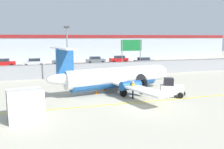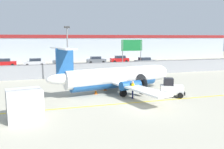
{
  "view_description": "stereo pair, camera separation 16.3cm",
  "coord_description": "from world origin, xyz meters",
  "px_view_note": "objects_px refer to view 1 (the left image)",
  "views": [
    {
      "loc": [
        -9.45,
        -18.35,
        5.87
      ],
      "look_at": [
        -1.18,
        7.63,
        1.8
      ],
      "focal_mm": 40.0,
      "sensor_mm": 36.0,
      "label": 1
    },
    {
      "loc": [
        -9.29,
        -18.4,
        5.87
      ],
      "look_at": [
        -1.18,
        7.63,
        1.8
      ],
      "focal_mm": 40.0,
      "sensor_mm": 36.0,
      "label": 2
    }
  ],
  "objects_px": {
    "parked_car_0": "(4,63)",
    "parked_car_2": "(62,61)",
    "parked_car_3": "(95,60)",
    "parked_car_4": "(119,59)",
    "parked_car_5": "(144,61)",
    "apron_light_pole": "(67,50)",
    "commuter_airplane": "(117,77)",
    "parked_car_1": "(34,62)",
    "cargo_container": "(25,105)",
    "ground_crew_worker": "(133,89)",
    "highway_sign": "(131,48)",
    "traffic_cone_near_left": "(96,91)",
    "traffic_cone_near_right": "(105,88)",
    "baggage_tug": "(171,88)"
  },
  "relations": [
    {
      "from": "traffic_cone_near_right",
      "to": "baggage_tug",
      "type": "bearing_deg",
      "value": -42.24
    },
    {
      "from": "commuter_airplane",
      "to": "baggage_tug",
      "type": "xyz_separation_m",
      "value": [
        4.48,
        -3.68,
        -0.75
      ]
    },
    {
      "from": "baggage_tug",
      "to": "parked_car_4",
      "type": "distance_m",
      "value": 33.31
    },
    {
      "from": "traffic_cone_near_left",
      "to": "parked_car_2",
      "type": "distance_m",
      "value": 28.05
    },
    {
      "from": "parked_car_4",
      "to": "parked_car_5",
      "type": "xyz_separation_m",
      "value": [
        3.52,
        -6.18,
        0.0
      ]
    },
    {
      "from": "parked_car_0",
      "to": "apron_light_pole",
      "type": "height_order",
      "value": "apron_light_pole"
    },
    {
      "from": "baggage_tug",
      "to": "traffic_cone_near_left",
      "type": "relative_size",
      "value": 4.03
    },
    {
      "from": "cargo_container",
      "to": "parked_car_4",
      "type": "distance_m",
      "value": 40.82
    },
    {
      "from": "ground_crew_worker",
      "to": "parked_car_0",
      "type": "bearing_deg",
      "value": -42.55
    },
    {
      "from": "parked_car_5",
      "to": "parked_car_3",
      "type": "bearing_deg",
      "value": 142.13
    },
    {
      "from": "highway_sign",
      "to": "traffic_cone_near_right",
      "type": "bearing_deg",
      "value": -123.94
    },
    {
      "from": "parked_car_3",
      "to": "commuter_airplane",
      "type": "bearing_deg",
      "value": -97.18
    },
    {
      "from": "parked_car_5",
      "to": "apron_light_pole",
      "type": "xyz_separation_m",
      "value": [
        -18.15,
        -15.59,
        3.41
      ]
    },
    {
      "from": "baggage_tug",
      "to": "cargo_container",
      "type": "distance_m",
      "value": 14.01
    },
    {
      "from": "parked_car_0",
      "to": "parked_car_1",
      "type": "xyz_separation_m",
      "value": [
        5.69,
        -1.2,
        0.0
      ]
    },
    {
      "from": "baggage_tug",
      "to": "parked_car_3",
      "type": "xyz_separation_m",
      "value": [
        0.21,
        32.3,
        0.04
      ]
    },
    {
      "from": "parked_car_2",
      "to": "parked_car_3",
      "type": "distance_m",
      "value": 7.47
    },
    {
      "from": "cargo_container",
      "to": "apron_light_pole",
      "type": "bearing_deg",
      "value": 61.75
    },
    {
      "from": "traffic_cone_near_right",
      "to": "parked_car_4",
      "type": "height_order",
      "value": "parked_car_4"
    },
    {
      "from": "apron_light_pole",
      "to": "highway_sign",
      "type": "bearing_deg",
      "value": 26.41
    },
    {
      "from": "parked_car_1",
      "to": "parked_car_4",
      "type": "bearing_deg",
      "value": -172.55
    },
    {
      "from": "parked_car_3",
      "to": "parked_car_4",
      "type": "relative_size",
      "value": 1.0
    },
    {
      "from": "ground_crew_worker",
      "to": "parked_car_0",
      "type": "relative_size",
      "value": 0.4
    },
    {
      "from": "cargo_container",
      "to": "parked_car_5",
      "type": "height_order",
      "value": "cargo_container"
    },
    {
      "from": "parked_car_2",
      "to": "baggage_tug",
      "type": "bearing_deg",
      "value": -70.29
    },
    {
      "from": "parked_car_3",
      "to": "apron_light_pole",
      "type": "distance_m",
      "value": 23.34
    },
    {
      "from": "cargo_container",
      "to": "parked_car_3",
      "type": "height_order",
      "value": "cargo_container"
    },
    {
      "from": "parked_car_4",
      "to": "highway_sign",
      "type": "height_order",
      "value": "highway_sign"
    },
    {
      "from": "baggage_tug",
      "to": "apron_light_pole",
      "type": "height_order",
      "value": "apron_light_pole"
    },
    {
      "from": "parked_car_0",
      "to": "parked_car_4",
      "type": "height_order",
      "value": "same"
    },
    {
      "from": "traffic_cone_near_right",
      "to": "apron_light_pole",
      "type": "relative_size",
      "value": 0.09
    },
    {
      "from": "parked_car_0",
      "to": "parked_car_2",
      "type": "distance_m",
      "value": 11.32
    },
    {
      "from": "commuter_airplane",
      "to": "parked_car_2",
      "type": "distance_m",
      "value": 27.91
    },
    {
      "from": "parked_car_3",
      "to": "parked_car_5",
      "type": "bearing_deg",
      "value": -29.62
    },
    {
      "from": "baggage_tug",
      "to": "traffic_cone_near_left",
      "type": "distance_m",
      "value": 7.7
    },
    {
      "from": "traffic_cone_near_left",
      "to": "apron_light_pole",
      "type": "height_order",
      "value": "apron_light_pole"
    },
    {
      "from": "parked_car_3",
      "to": "parked_car_5",
      "type": "distance_m",
      "value": 10.82
    },
    {
      "from": "commuter_airplane",
      "to": "parked_car_1",
      "type": "height_order",
      "value": "commuter_airplane"
    },
    {
      "from": "traffic_cone_near_left",
      "to": "parked_car_4",
      "type": "distance_m",
      "value": 32.04
    },
    {
      "from": "cargo_container",
      "to": "traffic_cone_near_left",
      "type": "distance_m",
      "value": 9.4
    },
    {
      "from": "parked_car_4",
      "to": "baggage_tug",
      "type": "bearing_deg",
      "value": 81.63
    },
    {
      "from": "cargo_container",
      "to": "parked_car_4",
      "type": "bearing_deg",
      "value": 52.43
    },
    {
      "from": "ground_crew_worker",
      "to": "parked_car_0",
      "type": "height_order",
      "value": "same"
    },
    {
      "from": "parked_car_1",
      "to": "parked_car_2",
      "type": "distance_m",
      "value": 5.62
    },
    {
      "from": "commuter_airplane",
      "to": "baggage_tug",
      "type": "relative_size",
      "value": 6.2
    },
    {
      "from": "apron_light_pole",
      "to": "ground_crew_worker",
      "type": "bearing_deg",
      "value": -65.26
    },
    {
      "from": "commuter_airplane",
      "to": "traffic_cone_near_right",
      "type": "height_order",
      "value": "commuter_airplane"
    },
    {
      "from": "ground_crew_worker",
      "to": "apron_light_pole",
      "type": "distance_m",
      "value": 12.02
    },
    {
      "from": "traffic_cone_near_left",
      "to": "parked_car_0",
      "type": "relative_size",
      "value": 0.15
    },
    {
      "from": "parked_car_0",
      "to": "cargo_container",
      "type": "bearing_deg",
      "value": -82.6
    }
  ]
}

